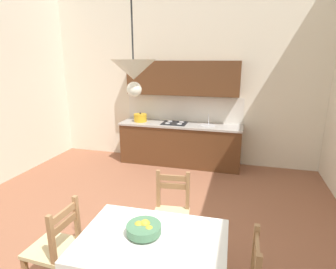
# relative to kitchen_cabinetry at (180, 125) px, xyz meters

# --- Properties ---
(ground_plane) EXTENTS (6.39, 7.11, 0.10)m
(ground_plane) POSITION_rel_kitchen_cabinetry_xyz_m (-0.05, -2.98, -0.91)
(ground_plane) COLOR #935B42
(wall_back) EXTENTS (6.39, 0.12, 4.15)m
(wall_back) POSITION_rel_kitchen_cabinetry_xyz_m (-0.05, 0.33, 1.22)
(wall_back) COLOR silver
(wall_back) RESTS_ON ground_plane
(kitchen_cabinetry) EXTENTS (2.60, 0.63, 2.20)m
(kitchen_cabinetry) POSITION_rel_kitchen_cabinetry_xyz_m (0.00, 0.00, 0.00)
(kitchen_cabinetry) COLOR #56331C
(kitchen_cabinetry) RESTS_ON ground_plane
(dining_table) EXTENTS (1.28, 0.92, 0.75)m
(dining_table) POSITION_rel_kitchen_cabinetry_xyz_m (0.60, -3.69, -0.24)
(dining_table) COLOR brown
(dining_table) RESTS_ON ground_plane
(dining_chair_tv_side) EXTENTS (0.44, 0.44, 0.93)m
(dining_chair_tv_side) POSITION_rel_kitchen_cabinetry_xyz_m (-0.40, -3.67, -0.41)
(dining_chair_tv_side) COLOR #D1BC89
(dining_chair_tv_side) RESTS_ON ground_plane
(dining_chair_kitchen_side) EXTENTS (0.46, 0.46, 0.93)m
(dining_chair_kitchen_side) POSITION_rel_kitchen_cabinetry_xyz_m (0.53, -2.78, -0.41)
(dining_chair_kitchen_side) COLOR #D1BC89
(dining_chair_kitchen_side) RESTS_ON ground_plane
(fruit_bowl) EXTENTS (0.30, 0.30, 0.12)m
(fruit_bowl) POSITION_rel_kitchen_cabinetry_xyz_m (0.52, -3.65, -0.04)
(fruit_bowl) COLOR #4C7F5B
(fruit_bowl) RESTS_ON dining_table
(pendant_lamp) EXTENTS (0.32, 0.32, 0.80)m
(pendant_lamp) POSITION_rel_kitchen_cabinetry_xyz_m (0.49, -3.71, 1.28)
(pendant_lamp) COLOR black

